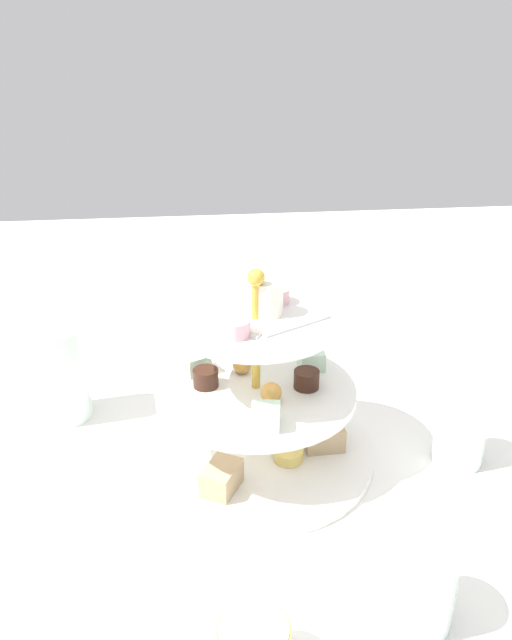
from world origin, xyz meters
name	(u,v)px	position (x,y,z in m)	size (l,w,h in m)	color
ground_plane	(256,455)	(0.00, 0.00, 0.00)	(2.40, 2.40, 0.00)	white
tiered_serving_stand	(257,404)	(0.00, 0.00, 0.07)	(0.29, 0.29, 0.25)	white
water_glass_tall_right	(62,374)	(-0.25, 0.12, 0.07)	(0.07, 0.07, 0.13)	silver
water_glass_short_left	(418,585)	(0.11, -0.25, 0.04)	(0.06, 0.06, 0.08)	silver
butter_knife_left	(287,341)	(0.09, 0.31, 0.00)	(0.17, 0.01, 0.00)	silver
water_glass_mid_back	(461,431)	(0.24, -0.04, 0.04)	(0.06, 0.06, 0.08)	silver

